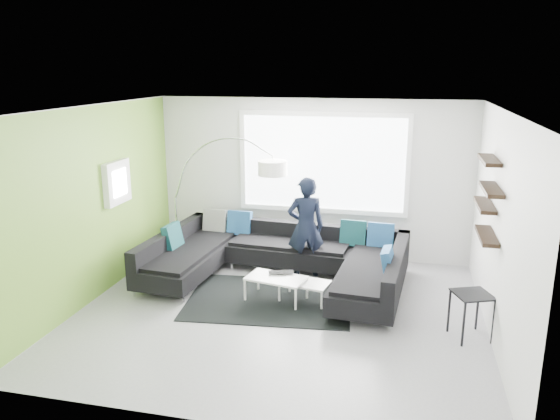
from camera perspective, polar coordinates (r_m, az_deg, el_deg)
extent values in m
plane|color=gray|center=(7.71, -0.07, -10.69)|extent=(5.50, 5.50, 0.00)
cube|color=silver|center=(9.61, 3.33, 3.24)|extent=(5.50, 0.04, 2.80)
cube|color=silver|center=(4.95, -6.74, -8.10)|extent=(5.50, 0.04, 2.80)
cube|color=silver|center=(8.27, -18.96, 0.56)|extent=(0.04, 5.00, 2.80)
cube|color=silver|center=(7.14, 21.96, -1.89)|extent=(0.04, 5.00, 2.80)
cube|color=silver|center=(6.98, -0.08, 10.53)|extent=(5.50, 5.00, 0.04)
cube|color=#6B9E33|center=(8.27, -18.90, 0.56)|extent=(0.01, 5.00, 2.80)
cube|color=white|center=(9.48, 4.51, 4.91)|extent=(2.96, 0.06, 1.68)
cube|color=white|center=(8.70, -16.62, 2.76)|extent=(0.12, 0.66, 0.66)
cube|color=black|center=(7.44, 20.91, 1.23)|extent=(0.20, 1.24, 0.95)
cube|color=black|center=(8.59, -0.37, -6.47)|extent=(4.03, 2.67, 0.41)
cube|color=black|center=(8.47, -0.37, -4.23)|extent=(4.03, 2.67, 0.30)
cube|color=navy|center=(8.45, -0.37, -3.84)|extent=(3.46, 0.46, 0.43)
cube|color=black|center=(8.11, -1.13, -9.33)|extent=(2.52, 1.94, 0.01)
cube|color=silver|center=(8.02, 1.10, -8.27)|extent=(1.19, 0.83, 0.36)
cube|color=black|center=(7.34, 19.31, -10.39)|extent=(0.57, 0.57, 0.60)
imported|color=black|center=(8.78, 2.71, -1.77)|extent=(0.83, 0.75, 1.64)
imported|color=black|center=(8.05, 0.15, -6.70)|extent=(0.51, 0.46, 0.03)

